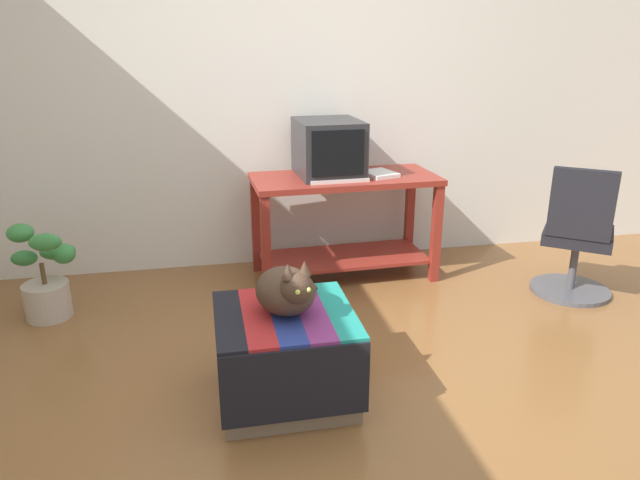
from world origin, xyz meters
TOP-DOWN VIEW (x-y plane):
  - ground_plane at (0.00, 0.00)m, footprint 14.00×14.00m
  - back_wall at (0.00, 2.05)m, footprint 8.00×0.10m
  - desk at (0.29, 1.60)m, footprint 1.30×0.62m
  - tv_monitor at (0.19, 1.65)m, footprint 0.44×0.53m
  - keyboard at (0.21, 1.47)m, footprint 0.41×0.17m
  - book at (0.53, 1.57)m, footprint 0.25×0.28m
  - ottoman_with_blanket at (-0.34, 0.17)m, footprint 0.64×0.63m
  - cat at (-0.33, 0.16)m, footprint 0.36×0.40m
  - potted_plant at (-1.66, 1.32)m, footprint 0.38×0.36m
  - office_chair at (1.70, 0.95)m, footprint 0.59×0.59m

SIDE VIEW (x-z plane):
  - ground_plane at x=0.00m, z-range 0.00..0.00m
  - ottoman_with_blanket at x=-0.34m, z-range 0.00..0.45m
  - potted_plant at x=-1.66m, z-range -0.06..0.53m
  - office_chair at x=1.70m, z-range -0.06..0.83m
  - desk at x=0.29m, z-range 0.13..0.87m
  - cat at x=-0.33m, z-range 0.42..0.71m
  - keyboard at x=0.21m, z-range 0.74..0.76m
  - book at x=0.53m, z-range 0.74..0.77m
  - tv_monitor at x=0.19m, z-range 0.74..1.12m
  - back_wall at x=0.00m, z-range 0.00..2.60m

